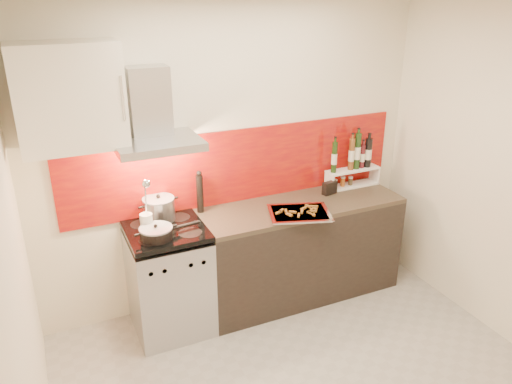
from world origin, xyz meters
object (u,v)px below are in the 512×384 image
counter (300,249)px  stock_pot (159,209)px  baking_tray (300,213)px  range_stove (170,281)px  pepper_mill (200,192)px  saute_pan (157,233)px

counter → stock_pot: bearing=171.6°
stock_pot → baking_tray: bearing=-18.9°
counter → stock_pot: 1.33m
range_stove → pepper_mill: pepper_mill is taller
counter → pepper_mill: 1.07m
range_stove → pepper_mill: (0.35, 0.20, 0.63)m
range_stove → saute_pan: (-0.09, -0.12, 0.51)m
stock_pot → baking_tray: stock_pot is taller
counter → saute_pan: saute_pan is taller
stock_pot → pepper_mill: bearing=3.8°
counter → baking_tray: 0.52m
pepper_mill → baking_tray: pepper_mill is taller
stock_pot → pepper_mill: 0.36m
range_stove → saute_pan: saute_pan is taller
range_stove → pepper_mill: size_ratio=2.50×
pepper_mill → counter: bearing=-13.2°
range_stove → baking_tray: bearing=-9.9°
baking_tray → counter: bearing=56.8°
counter → stock_pot: (-1.20, 0.18, 0.55)m
range_stove → baking_tray: size_ratio=1.54×
range_stove → pepper_mill: bearing=30.1°
range_stove → saute_pan: bearing=-127.0°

